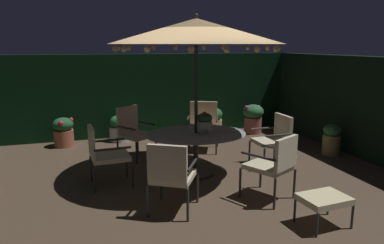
{
  "coord_description": "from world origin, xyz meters",
  "views": [
    {
      "loc": [
        -1.7,
        -5.61,
        2.24
      ],
      "look_at": [
        0.2,
        0.44,
        0.89
      ],
      "focal_mm": 34.16,
      "sensor_mm": 36.0,
      "label": 1
    }
  ],
  "objects_px": {
    "patio_dining_table": "(196,140)",
    "patio_umbrella": "(196,31)",
    "potted_plant_front_corner": "(120,128)",
    "patio_chair_southwest": "(274,162)",
    "potted_plant_back_center": "(253,117)",
    "potted_plant_right_near": "(213,120)",
    "patio_chair_east": "(133,129)",
    "patio_chair_south": "(171,172)",
    "centerpiece_planter": "(205,121)",
    "potted_plant_left_far": "(332,139)",
    "potted_plant_left_near": "(63,131)",
    "patio_chair_southeast": "(104,152)",
    "patio_chair_northeast": "(203,123)",
    "ottoman_footrest": "(324,200)",
    "patio_chair_north": "(275,137)"
  },
  "relations": [
    {
      "from": "patio_chair_south",
      "to": "patio_chair_southwest",
      "type": "height_order",
      "value": "patio_chair_south"
    },
    {
      "from": "patio_chair_east",
      "to": "patio_chair_southeast",
      "type": "relative_size",
      "value": 1.04
    },
    {
      "from": "patio_chair_north",
      "to": "potted_plant_left_far",
      "type": "height_order",
      "value": "patio_chair_north"
    },
    {
      "from": "patio_chair_southeast",
      "to": "potted_plant_left_near",
      "type": "relative_size",
      "value": 1.51
    },
    {
      "from": "potted_plant_left_near",
      "to": "potted_plant_right_near",
      "type": "distance_m",
      "value": 3.61
    },
    {
      "from": "patio_dining_table",
      "to": "patio_umbrella",
      "type": "xyz_separation_m",
      "value": [
        -0.0,
        0.0,
        1.83
      ]
    },
    {
      "from": "patio_chair_east",
      "to": "potted_plant_left_far",
      "type": "xyz_separation_m",
      "value": [
        3.93,
        -1.03,
        -0.25
      ]
    },
    {
      "from": "patio_chair_north",
      "to": "patio_chair_southwest",
      "type": "xyz_separation_m",
      "value": [
        -0.83,
        -1.41,
        0.02
      ]
    },
    {
      "from": "potted_plant_front_corner",
      "to": "patio_chair_southwest",
      "type": "bearing_deg",
      "value": -66.66
    },
    {
      "from": "ottoman_footrest",
      "to": "potted_plant_front_corner",
      "type": "xyz_separation_m",
      "value": [
        -1.96,
        4.95,
        -0.04
      ]
    },
    {
      "from": "potted_plant_left_near",
      "to": "potted_plant_right_near",
      "type": "xyz_separation_m",
      "value": [
        3.61,
        0.17,
        0.01
      ]
    },
    {
      "from": "patio_chair_south",
      "to": "potted_plant_left_far",
      "type": "height_order",
      "value": "patio_chair_south"
    },
    {
      "from": "ottoman_footrest",
      "to": "patio_chair_east",
      "type": "bearing_deg",
      "value": 117.48
    },
    {
      "from": "ottoman_footrest",
      "to": "potted_plant_left_near",
      "type": "relative_size",
      "value": 0.94
    },
    {
      "from": "patio_umbrella",
      "to": "potted_plant_left_near",
      "type": "height_order",
      "value": "patio_umbrella"
    },
    {
      "from": "patio_dining_table",
      "to": "potted_plant_right_near",
      "type": "xyz_separation_m",
      "value": [
        1.34,
        2.74,
        -0.27
      ]
    },
    {
      "from": "patio_chair_northeast",
      "to": "potted_plant_back_center",
      "type": "height_order",
      "value": "patio_chair_northeast"
    },
    {
      "from": "potted_plant_left_far",
      "to": "potted_plant_left_near",
      "type": "xyz_separation_m",
      "value": [
        -5.3,
        2.31,
        0.01
      ]
    },
    {
      "from": "patio_chair_southeast",
      "to": "potted_plant_back_center",
      "type": "bearing_deg",
      "value": 33.06
    },
    {
      "from": "patio_chair_northeast",
      "to": "potted_plant_back_center",
      "type": "relative_size",
      "value": 1.38
    },
    {
      "from": "centerpiece_planter",
      "to": "potted_plant_back_center",
      "type": "height_order",
      "value": "centerpiece_planter"
    },
    {
      "from": "patio_chair_east",
      "to": "potted_plant_back_center",
      "type": "relative_size",
      "value": 1.39
    },
    {
      "from": "patio_umbrella",
      "to": "patio_chair_southeast",
      "type": "distance_m",
      "value": 2.45
    },
    {
      "from": "patio_dining_table",
      "to": "patio_chair_east",
      "type": "distance_m",
      "value": 1.57
    },
    {
      "from": "potted_plant_back_center",
      "to": "potted_plant_right_near",
      "type": "xyz_separation_m",
      "value": [
        -1.0,
        0.28,
        -0.06
      ]
    },
    {
      "from": "centerpiece_planter",
      "to": "patio_chair_southeast",
      "type": "xyz_separation_m",
      "value": [
        -1.7,
        -0.0,
        -0.39
      ]
    },
    {
      "from": "patio_chair_east",
      "to": "patio_chair_south",
      "type": "bearing_deg",
      "value": -87.52
    },
    {
      "from": "patio_dining_table",
      "to": "potted_plant_back_center",
      "type": "relative_size",
      "value": 2.4
    },
    {
      "from": "patio_chair_northeast",
      "to": "patio_chair_north",
      "type": "bearing_deg",
      "value": -56.55
    },
    {
      "from": "patio_dining_table",
      "to": "potted_plant_front_corner",
      "type": "distance_m",
      "value": 2.88
    },
    {
      "from": "patio_chair_southwest",
      "to": "potted_plant_left_near",
      "type": "relative_size",
      "value": 1.5
    },
    {
      "from": "patio_umbrella",
      "to": "potted_plant_front_corner",
      "type": "relative_size",
      "value": 4.68
    },
    {
      "from": "patio_chair_northeast",
      "to": "ottoman_footrest",
      "type": "relative_size",
      "value": 1.67
    },
    {
      "from": "patio_chair_southeast",
      "to": "potted_plant_front_corner",
      "type": "xyz_separation_m",
      "value": [
        0.55,
        2.77,
        -0.27
      ]
    },
    {
      "from": "centerpiece_planter",
      "to": "potted_plant_back_center",
      "type": "relative_size",
      "value": 0.52
    },
    {
      "from": "patio_chair_southwest",
      "to": "potted_plant_front_corner",
      "type": "relative_size",
      "value": 1.59
    },
    {
      "from": "patio_dining_table",
      "to": "patio_chair_south",
      "type": "height_order",
      "value": "patio_chair_south"
    },
    {
      "from": "patio_chair_east",
      "to": "patio_chair_north",
      "type": "bearing_deg",
      "value": -27.04
    },
    {
      "from": "patio_chair_east",
      "to": "patio_chair_northeast",
      "type": "bearing_deg",
      "value": 5.99
    },
    {
      "from": "centerpiece_planter",
      "to": "ottoman_footrest",
      "type": "bearing_deg",
      "value": -69.39
    },
    {
      "from": "patio_chair_southeast",
      "to": "potted_plant_left_near",
      "type": "bearing_deg",
      "value": 104.7
    },
    {
      "from": "patio_umbrella",
      "to": "patio_chair_east",
      "type": "xyz_separation_m",
      "value": [
        -0.9,
        1.29,
        -1.86
      ]
    },
    {
      "from": "patio_chair_northeast",
      "to": "potted_plant_front_corner",
      "type": "distance_m",
      "value": 2.07
    },
    {
      "from": "patio_chair_northeast",
      "to": "potted_plant_right_near",
      "type": "distance_m",
      "value": 1.49
    },
    {
      "from": "patio_chair_north",
      "to": "potted_plant_left_far",
      "type": "bearing_deg",
      "value": 9.11
    },
    {
      "from": "patio_dining_table",
      "to": "patio_chair_east",
      "type": "height_order",
      "value": "patio_chair_east"
    },
    {
      "from": "patio_chair_east",
      "to": "patio_chair_southeast",
      "type": "distance_m",
      "value": 1.53
    },
    {
      "from": "patio_dining_table",
      "to": "patio_chair_east",
      "type": "xyz_separation_m",
      "value": [
        -0.9,
        1.29,
        -0.03
      ]
    },
    {
      "from": "patio_umbrella",
      "to": "potted_plant_back_center",
      "type": "height_order",
      "value": "patio_umbrella"
    },
    {
      "from": "patio_dining_table",
      "to": "patio_umbrella",
      "type": "bearing_deg",
      "value": 136.56
    }
  ]
}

